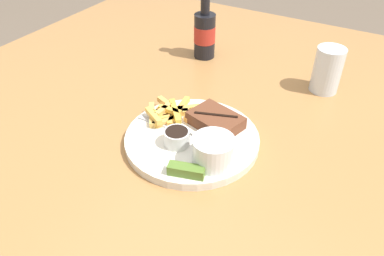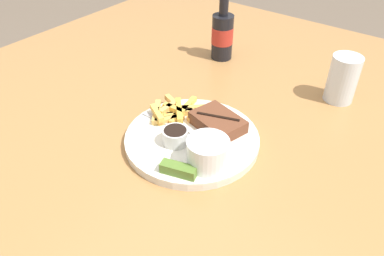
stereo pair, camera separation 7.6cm
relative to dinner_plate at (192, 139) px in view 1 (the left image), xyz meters
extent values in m
cube|color=#A87542|center=(0.00, 0.00, -0.03)|extent=(1.49, 1.58, 0.04)
cylinder|color=#A87542|center=(-0.68, 0.73, -0.42)|extent=(0.06, 0.06, 0.73)
cylinder|color=silver|center=(0.00, 0.00, 0.00)|extent=(0.28, 0.28, 0.01)
cylinder|color=white|center=(0.00, 0.00, 0.01)|extent=(0.28, 0.28, 0.00)
cube|color=brown|center=(0.03, 0.06, 0.02)|extent=(0.12, 0.10, 0.03)
cube|color=black|center=(0.03, 0.06, 0.04)|extent=(0.09, 0.04, 0.00)
cube|color=gold|center=(-0.07, 0.04, 0.01)|extent=(0.06, 0.07, 0.01)
cube|color=#EFB341|center=(-0.09, 0.04, 0.01)|extent=(0.05, 0.05, 0.01)
cube|color=tan|center=(-0.08, 0.05, 0.01)|extent=(0.07, 0.04, 0.01)
cube|color=gold|center=(-0.09, 0.01, 0.01)|extent=(0.03, 0.05, 0.01)
cube|color=#F1B64D|center=(-0.09, 0.00, 0.03)|extent=(0.06, 0.04, 0.01)
cube|color=#F2B244|center=(-0.07, 0.07, 0.01)|extent=(0.03, 0.08, 0.01)
cube|color=#ECB648|center=(-0.07, 0.03, 0.01)|extent=(0.03, 0.06, 0.01)
cube|color=#F0A959|center=(-0.02, 0.06, 0.01)|extent=(0.04, 0.05, 0.01)
cube|color=#E2A04F|center=(-0.07, 0.01, 0.01)|extent=(0.04, 0.06, 0.01)
cube|color=#E0B94E|center=(-0.06, 0.06, 0.01)|extent=(0.07, 0.07, 0.01)
cube|color=gold|center=(-0.06, 0.04, 0.03)|extent=(0.07, 0.07, 0.01)
cube|color=#DFA250|center=(-0.09, 0.06, 0.01)|extent=(0.08, 0.04, 0.01)
cube|color=gold|center=(-0.07, 0.03, 0.01)|extent=(0.04, 0.05, 0.01)
cube|color=#D7A753|center=(-0.11, 0.01, 0.01)|extent=(0.06, 0.08, 0.01)
cube|color=gold|center=(-0.08, 0.03, 0.03)|extent=(0.05, 0.01, 0.01)
cube|color=#EEAE58|center=(-0.09, 0.03, 0.03)|extent=(0.01, 0.05, 0.01)
cylinder|color=white|center=(0.07, -0.05, 0.04)|extent=(0.08, 0.08, 0.05)
cylinder|color=beige|center=(0.07, -0.05, 0.06)|extent=(0.07, 0.07, 0.01)
cylinder|color=silver|center=(-0.01, -0.04, 0.02)|extent=(0.05, 0.05, 0.03)
cylinder|color=black|center=(-0.01, -0.04, 0.04)|extent=(0.05, 0.05, 0.01)
cube|color=#567A2D|center=(0.05, -0.10, 0.02)|extent=(0.07, 0.04, 0.02)
cube|color=#B7B7BC|center=(-0.08, 0.00, 0.01)|extent=(0.10, 0.01, 0.00)
cube|color=#B7B7BC|center=(-0.02, 0.00, 0.01)|extent=(0.03, 0.00, 0.00)
cube|color=#B7B7BC|center=(-0.02, 0.00, 0.01)|extent=(0.03, 0.00, 0.00)
cube|color=#B7B7BC|center=(-0.02, 0.00, 0.01)|extent=(0.03, 0.00, 0.00)
cube|color=#B7B7BC|center=(0.00, 0.08, 0.01)|extent=(0.05, 0.11, 0.00)
cube|color=black|center=(0.02, 0.00, 0.01)|extent=(0.03, 0.06, 0.01)
cylinder|color=black|center=(-0.17, 0.36, 0.05)|extent=(0.06, 0.06, 0.13)
cylinder|color=#B22D23|center=(-0.17, 0.36, 0.06)|extent=(0.06, 0.06, 0.05)
cylinder|color=black|center=(-0.17, 0.36, 0.15)|extent=(0.03, 0.03, 0.06)
cylinder|color=silver|center=(0.18, 0.35, 0.05)|extent=(0.07, 0.07, 0.11)
camera|label=1|loc=(0.30, -0.52, 0.49)|focal=35.00mm
camera|label=2|loc=(0.36, -0.48, 0.49)|focal=35.00mm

